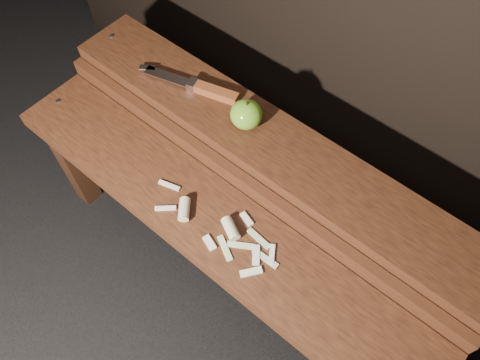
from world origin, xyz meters
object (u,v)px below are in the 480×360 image
Objects in this scene: apple at (246,114)px; bench_rear_tier at (267,161)px; knife at (204,88)px; bench_front_tier at (208,233)px.

bench_rear_tier is at bearing -3.42° from apple.
knife is at bearing 175.88° from bench_rear_tier.
bench_front_tier is at bearing -90.00° from bench_rear_tier.
bench_front_tier is 0.23m from bench_rear_tier.
apple reaches higher than bench_rear_tier.
knife is (-0.22, 0.24, 0.16)m from bench_front_tier.
apple is at bearing 176.58° from bench_rear_tier.
bench_front_tier is 4.31× the size of knife.
bench_front_tier is 0.30m from apple.
bench_rear_tier is 0.14m from apple.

